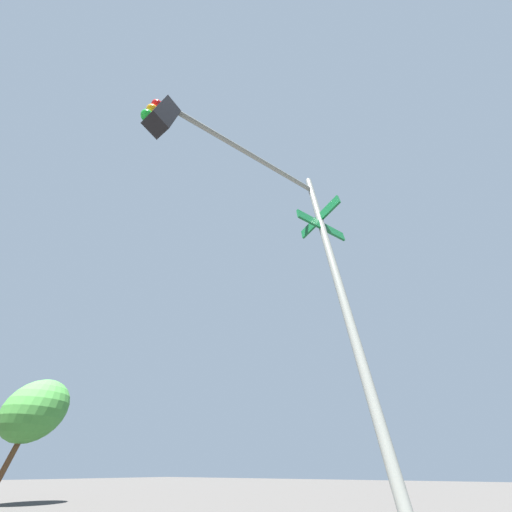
% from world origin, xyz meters
% --- Properties ---
extents(traffic_signal_near, '(1.90, 3.52, 6.00)m').
position_xyz_m(traffic_signal_near, '(-6.30, -5.29, 4.26)').
color(traffic_signal_near, slate).
rests_on(traffic_signal_near, ground_plane).
extents(street_tree, '(2.75, 2.75, 4.81)m').
position_xyz_m(street_tree, '(9.88, -8.84, 3.42)').
color(street_tree, '#4C331E').
rests_on(street_tree, ground_plane).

